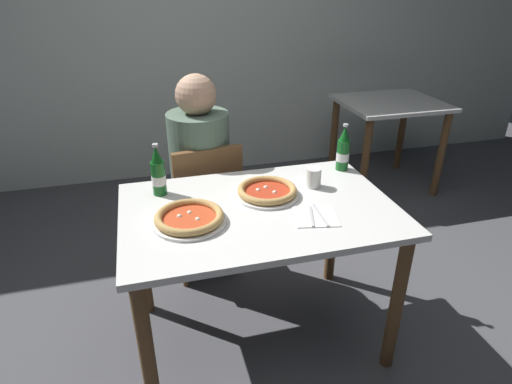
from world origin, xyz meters
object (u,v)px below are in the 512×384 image
pizza_margherita_near (189,218)px  paper_cup (313,178)px  dining_table_main (259,229)px  napkin_with_cutlery (316,216)px  diner_seated (201,183)px  dining_table_background (389,120)px  beer_bottle_center (158,173)px  chair_behind_table (205,202)px  pizza_marinara_far (267,191)px  beer_bottle_left (343,151)px

pizza_margherita_near → paper_cup: (0.62, 0.18, 0.03)m
dining_table_main → napkin_with_cutlery: 0.28m
paper_cup → diner_seated: bearing=131.7°
dining_table_background → diner_seated: bearing=-155.1°
dining_table_background → beer_bottle_center: (-1.92, -1.19, 0.26)m
chair_behind_table → dining_table_background: size_ratio=1.06×
pizza_marinara_far → napkin_with_cutlery: (0.14, -0.24, -0.02)m
dining_table_main → chair_behind_table: chair_behind_table is taller
beer_bottle_left → pizza_marinara_far: bearing=-158.1°
chair_behind_table → beer_bottle_left: (0.69, -0.32, 0.37)m
chair_behind_table → diner_seated: bearing=-87.4°
pizza_marinara_far → beer_bottle_center: bearing=162.8°
dining_table_main → chair_behind_table: (-0.16, 0.61, -0.15)m
dining_table_main → paper_cup: (0.31, 0.13, 0.16)m
dining_table_background → pizza_margherita_near: 2.36m
pizza_marinara_far → napkin_with_cutlery: size_ratio=1.40×
beer_bottle_left → chair_behind_table: bearing=154.7°
dining_table_background → chair_behind_table: bearing=-153.6°
pizza_marinara_far → paper_cup: (0.24, 0.03, 0.03)m
pizza_marinara_far → napkin_with_cutlery: pizza_marinara_far is taller
diner_seated → paper_cup: bearing=-48.3°
dining_table_background → beer_bottle_left: beer_bottle_left is taller
pizza_margherita_near → beer_bottle_left: beer_bottle_left is taller
dining_table_main → diner_seated: bearing=103.9°
pizza_marinara_far → beer_bottle_left: bearing=21.9°
diner_seated → napkin_with_cutlery: bearing=-65.1°
chair_behind_table → beer_bottle_left: 0.85m
pizza_marinara_far → beer_bottle_left: (0.46, 0.19, 0.08)m
beer_bottle_center → napkin_with_cutlery: (0.62, -0.39, -0.10)m
chair_behind_table → pizza_margherita_near: 0.74m
napkin_with_cutlery → paper_cup: 0.30m
napkin_with_cutlery → pizza_margherita_near: bearing=169.9°
diner_seated → pizza_margherita_near: (-0.15, -0.71, 0.19)m
chair_behind_table → pizza_marinara_far: (0.22, -0.51, 0.29)m
diner_seated → beer_bottle_center: bearing=-120.8°
chair_behind_table → napkin_with_cutlery: size_ratio=3.99×
diner_seated → napkin_with_cutlery: 0.90m
chair_behind_table → diner_seated: (-0.01, 0.05, 0.10)m
pizza_margherita_near → beer_bottle_center: size_ratio=1.25×
dining_table_background → beer_bottle_left: size_ratio=3.24×
chair_behind_table → napkin_with_cutlery: bearing=109.4°
beer_bottle_left → diner_seated: bearing=151.6°
chair_behind_table → pizza_margherita_near: chair_behind_table is taller
dining_table_main → dining_table_background: same height
pizza_margherita_near → paper_cup: size_ratio=3.26×
pizza_marinara_far → pizza_margherita_near: bearing=-158.3°
pizza_margherita_near → pizza_marinara_far: same height
pizza_margherita_near → paper_cup: bearing=16.5°
diner_seated → chair_behind_table: bearing=-81.0°
diner_seated → pizza_marinara_far: size_ratio=4.06×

